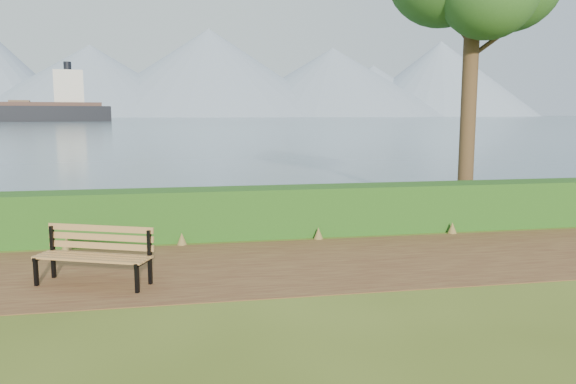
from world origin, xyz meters
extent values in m
plane|color=#444F16|center=(0.00, 0.00, 0.00)|extent=(140.00, 140.00, 0.00)
cube|color=#512A1B|center=(0.00, 0.30, 0.01)|extent=(40.00, 3.40, 0.01)
cube|color=#1D4914|center=(0.00, 2.60, 0.50)|extent=(32.00, 0.85, 1.00)
cube|color=#3E5265|center=(0.00, 260.00, 0.01)|extent=(700.00, 510.00, 0.00)
cone|color=gray|center=(-60.00, 395.00, 24.00)|extent=(160.00, 160.00, 48.00)
cone|color=gray|center=(20.00, 405.00, 31.00)|extent=(190.00, 190.00, 62.00)
cone|color=gray|center=(110.00, 400.00, 25.00)|extent=(170.00, 170.00, 50.00)
cone|color=gray|center=(200.00, 410.00, 29.00)|extent=(150.00, 150.00, 58.00)
cone|color=gray|center=(-10.00, 430.00, 17.50)|extent=(120.00, 120.00, 35.00)
cone|color=gray|center=(150.00, 425.00, 20.00)|extent=(130.00, 130.00, 40.00)
cube|color=black|center=(-3.20, -0.18, 0.21)|extent=(0.07, 0.07, 0.43)
cube|color=black|center=(-3.04, 0.20, 0.41)|extent=(0.07, 0.07, 0.82)
cube|color=black|center=(-3.12, 0.01, 0.40)|extent=(0.23, 0.48, 0.05)
cube|color=black|center=(-1.72, -0.80, 0.21)|extent=(0.07, 0.07, 0.43)
cube|color=black|center=(-1.56, -0.41, 0.41)|extent=(0.07, 0.07, 0.82)
cube|color=black|center=(-1.64, -0.60, 0.40)|extent=(0.23, 0.48, 0.05)
cube|color=olive|center=(-2.45, -0.46, 0.43)|extent=(1.62, 0.74, 0.03)
cube|color=olive|center=(-2.40, -0.35, 0.43)|extent=(1.62, 0.74, 0.03)
cube|color=olive|center=(-2.36, -0.24, 0.43)|extent=(1.62, 0.74, 0.03)
cube|color=olive|center=(-2.31, -0.13, 0.43)|extent=(1.62, 0.74, 0.03)
cube|color=olive|center=(-2.29, -0.08, 0.54)|extent=(1.60, 0.69, 0.10)
cube|color=olive|center=(-2.29, -0.08, 0.68)|extent=(1.60, 0.69, 0.10)
cube|color=olive|center=(-2.29, -0.08, 0.81)|extent=(1.60, 0.69, 0.10)
cylinder|color=#332115|center=(5.95, 4.27, 3.42)|extent=(0.38, 0.38, 6.84)
cylinder|color=#332115|center=(6.38, 4.27, 4.18)|extent=(1.00, 0.11, 0.75)
cylinder|color=#332115|center=(5.57, 4.36, 4.66)|extent=(0.77, 0.36, 0.68)
cube|color=beige|center=(-33.46, 168.72, 9.96)|extent=(9.42, 8.88, 9.96)
cylinder|color=black|center=(-33.46, 168.72, 15.85)|extent=(2.17, 2.17, 3.17)
cube|color=brown|center=(-46.61, 166.18, 5.80)|extent=(6.47, 6.90, 0.72)
camera|label=1|loc=(-1.06, -8.68, 2.52)|focal=35.00mm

